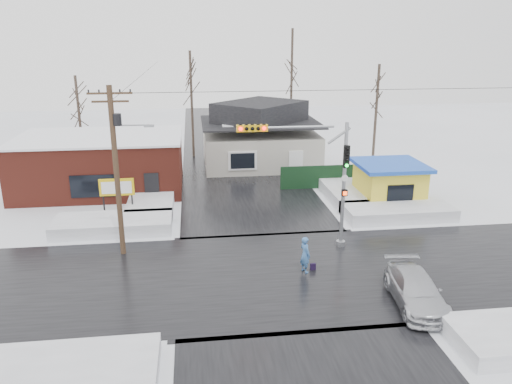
{
  "coord_description": "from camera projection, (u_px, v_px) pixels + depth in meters",
  "views": [
    {
      "loc": [
        -4.01,
        -22.05,
        11.32
      ],
      "look_at": [
        -0.65,
        4.18,
        3.0
      ],
      "focal_mm": 35.0,
      "sensor_mm": 36.0,
      "label": 1
    }
  ],
  "objects": [
    {
      "name": "car",
      "position": [
        415.0,
        290.0,
        21.77
      ],
      "size": [
        2.42,
        4.91,
        1.37
      ],
      "primitive_type": "imported",
      "rotation": [
        0.0,
        0.0,
        -0.11
      ],
      "color": "silver",
      "rests_on": "ground"
    },
    {
      "name": "tree_far_left",
      "position": [
        191.0,
        73.0,
        46.47
      ],
      "size": [
        3.0,
        3.0,
        10.0
      ],
      "color": "#332821",
      "rests_on": "ground"
    },
    {
      "name": "snowbank_nside_e",
      "position": [
        345.0,
        190.0,
        36.83
      ],
      "size": [
        3.0,
        8.0,
        0.8
      ],
      "primitive_type": "cube",
      "color": "white",
      "rests_on": "ground"
    },
    {
      "name": "brick_building",
      "position": [
        101.0,
        163.0,
        37.92
      ],
      "size": [
        12.2,
        8.2,
        4.12
      ],
      "color": "maroon",
      "rests_on": "ground"
    },
    {
      "name": "ground",
      "position": [
        280.0,
        274.0,
        24.74
      ],
      "size": [
        120.0,
        120.0,
        0.0
      ],
      "primitive_type": "plane",
      "color": "white",
      "rests_on": "ground"
    },
    {
      "name": "pedestrian",
      "position": [
        305.0,
        255.0,
        24.69
      ],
      "size": [
        0.67,
        0.8,
        1.87
      ],
      "primitive_type": "imported",
      "rotation": [
        0.0,
        0.0,
        1.96
      ],
      "color": "#3D6DAB",
      "rests_on": "ground"
    },
    {
      "name": "kiosk",
      "position": [
        389.0,
        183.0,
        34.91
      ],
      "size": [
        4.6,
        4.6,
        2.88
      ],
      "color": "yellow",
      "rests_on": "ground"
    },
    {
      "name": "marquee_sign",
      "position": [
        117.0,
        188.0,
        32.06
      ],
      "size": [
        2.2,
        0.21,
        2.55
      ],
      "color": "black",
      "rests_on": "ground"
    },
    {
      "name": "house",
      "position": [
        260.0,
        136.0,
        45.01
      ],
      "size": [
        10.4,
        8.4,
        5.76
      ],
      "color": "#BAB5A8",
      "rests_on": "ground"
    },
    {
      "name": "utility_pole",
      "position": [
        117.0,
        162.0,
        25.56
      ],
      "size": [
        3.15,
        0.44,
        9.0
      ],
      "color": "#382619",
      "rests_on": "ground"
    },
    {
      "name": "snowbank_nw",
      "position": [
        113.0,
        224.0,
        30.15
      ],
      "size": [
        7.0,
        3.0,
        0.8
      ],
      "primitive_type": "cube",
      "color": "white",
      "rests_on": "ground"
    },
    {
      "name": "road_ew",
      "position": [
        280.0,
        274.0,
        24.74
      ],
      "size": [
        120.0,
        10.0,
        0.02
      ],
      "primitive_type": "cube",
      "color": "black",
      "rests_on": "ground"
    },
    {
      "name": "snowbank_ne",
      "position": [
        398.0,
        212.0,
        32.34
      ],
      "size": [
        7.0,
        3.0,
        0.8
      ],
      "primitive_type": "cube",
      "color": "white",
      "rests_on": "ground"
    },
    {
      "name": "tree_far_right",
      "position": [
        378.0,
        86.0,
        42.98
      ],
      "size": [
        3.0,
        3.0,
        9.0
      ],
      "color": "#332821",
      "rests_on": "ground"
    },
    {
      "name": "tree_far_west",
      "position": [
        77.0,
        94.0,
        43.84
      ],
      "size": [
        3.0,
        3.0,
        8.0
      ],
      "color": "#332821",
      "rests_on": "ground"
    },
    {
      "name": "fence",
      "position": [
        331.0,
        177.0,
        38.51
      ],
      "size": [
        8.0,
        0.12,
        1.8
      ],
      "primitive_type": "cube",
      "color": "black",
      "rests_on": "ground"
    },
    {
      "name": "road_ns",
      "position": [
        280.0,
        274.0,
        24.74
      ],
      "size": [
        10.0,
        120.0,
        0.02
      ],
      "primitive_type": "cube",
      "color": "black",
      "rests_on": "ground"
    },
    {
      "name": "tree_far_mid",
      "position": [
        292.0,
        54.0,
        49.1
      ],
      "size": [
        3.0,
        3.0,
        12.0
      ],
      "color": "#332821",
      "rests_on": "ground"
    },
    {
      "name": "traffic_signal",
      "position": [
        316.0,
        169.0,
        26.48
      ],
      "size": [
        6.05,
        0.68,
        7.0
      ],
      "color": "gray",
      "rests_on": "ground"
    },
    {
      "name": "snowbank_sw",
      "position": [
        54.0,
        374.0,
        16.92
      ],
      "size": [
        7.0,
        3.0,
        0.7
      ],
      "primitive_type": "cube",
      "color": "white",
      "rests_on": "ground"
    },
    {
      "name": "shopping_bag",
      "position": [
        313.0,
        267.0,
        25.11
      ],
      "size": [
        0.3,
        0.16,
        0.35
      ],
      "primitive_type": "cube",
      "rotation": [
        0.0,
        0.0,
        0.16
      ],
      "color": "black",
      "rests_on": "ground"
    },
    {
      "name": "snowbank_nside_w",
      "position": [
        153.0,
        198.0,
        35.13
      ],
      "size": [
        3.0,
        8.0,
        0.8
      ],
      "primitive_type": "cube",
      "color": "white",
      "rests_on": "ground"
    }
  ]
}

